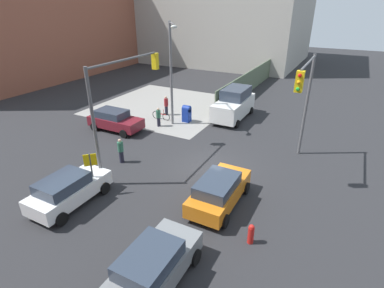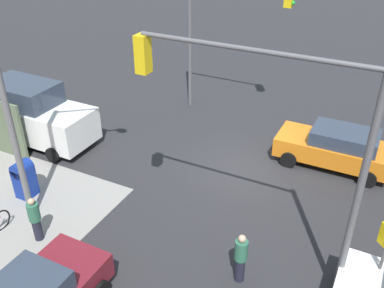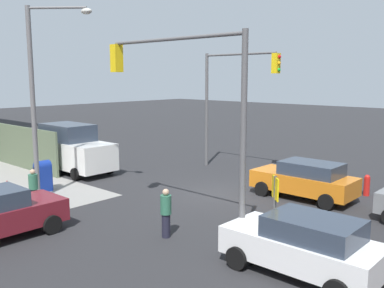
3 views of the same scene
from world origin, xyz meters
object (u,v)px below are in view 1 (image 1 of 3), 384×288
Objects in this scene: fire_hydrant at (251,234)px; van_white_delivery at (234,104)px; pedestrian_crossing at (166,105)px; hatchback_gray at (154,265)px; hatchback_orange at (219,190)px; pedestrian_waiting at (121,150)px; bicycle_leaning_on_fence at (161,116)px; traffic_signal_nw_corner at (122,93)px; sedan_maroon at (115,120)px; pedestrian_walking_north at (159,117)px; smokestack at (123,7)px; street_lamp_corner at (171,68)px; mailbox_blue at (187,113)px; traffic_signal_se_corner at (305,94)px; hatchback_white at (68,190)px.

van_white_delivery is (13.87, 6.00, 0.79)m from fire_hydrant.
pedestrian_crossing reaches higher than fire_hydrant.
hatchback_orange is at bearing -2.24° from hatchback_gray.
van_white_delivery reaches higher than hatchback_orange.
bicycle_leaning_on_fence is at bearing 154.16° from pedestrian_waiting.
van_white_delivery is 3.33× the size of pedestrian_waiting.
sedan_maroon is (4.08, 4.60, -3.82)m from traffic_signal_nw_corner.
pedestrian_crossing reaches higher than pedestrian_walking_north.
smokestack is 40.68m from pedestrian_waiting.
bicycle_leaning_on_fence is at bearing -27.40° from sedan_maroon.
sedan_maroon is at bearing 152.60° from bicycle_leaning_on_fence.
van_white_delivery is at bearing 17.36° from hatchback_orange.
pedestrian_waiting is at bearing -165.28° from bicycle_leaning_on_fence.
sedan_maroon reaches higher than bicycle_leaning_on_fence.
smokestack is 3.91× the size of sedan_maroon.
van_white_delivery is at bearing -43.61° from street_lamp_corner.
sedan_maroon reaches higher than mailbox_blue.
traffic_signal_se_corner is 12.11m from hatchback_gray.
fire_hydrant is 0.60× the size of pedestrian_walking_north.
fire_hydrant is 0.22× the size of hatchback_orange.
traffic_signal_se_corner is 1.58× the size of hatchback_white.
mailbox_blue is at bearing 39.40° from fire_hydrant.
traffic_signal_se_corner reaches higher than hatchback_gray.
pedestrian_waiting reaches higher than hatchback_white.
mailbox_blue is 11.69m from hatchback_orange.
pedestrian_crossing is (1.89, 1.83, -3.79)m from street_lamp_corner.
sedan_maroon is at bearing 136.16° from mailbox_blue.
van_white_delivery is at bearing 23.39° from fire_hydrant.
pedestrian_walking_north is at bearing -153.54° from bicycle_leaning_on_fence.
pedestrian_walking_north is at bearing 48.90° from hatchback_orange.
hatchback_orange reaches higher than mailbox_blue.
pedestrian_waiting is (4.60, 0.55, -0.00)m from hatchback_white.
smokestack is at bearing 52.28° from traffic_signal_se_corner.
fire_hydrant is 9.87m from pedestrian_waiting.
sedan_maroon is 2.49× the size of pedestrian_crossing.
hatchback_white is at bearing -144.81° from smokestack.
bicycle_leaning_on_fence is (7.75, 2.70, -4.32)m from traffic_signal_nw_corner.
hatchback_white is 7.45m from hatchback_orange.
traffic_signal_nw_corner is at bearing -176.57° from mailbox_blue.
hatchback_orange is at bearing -133.79° from bicycle_leaning_on_fence.
hatchback_gray is 2.57× the size of pedestrian_walking_north.
smokestack is 3.87× the size of hatchback_orange.
street_lamp_corner is at bearing -46.14° from pedestrian_walking_north.
hatchback_gray is at bearing 177.76° from hatchback_orange.
smokestack reaches higher than traffic_signal_se_corner.
hatchback_gray reaches higher than fire_hydrant.
hatchback_white is at bearing 100.25° from fire_hydrant.
pedestrian_crossing is at bearing -134.93° from smokestack.
smokestack is at bearing -40.03° from pedestrian_crossing.
hatchback_gray is 17.86m from pedestrian_crossing.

